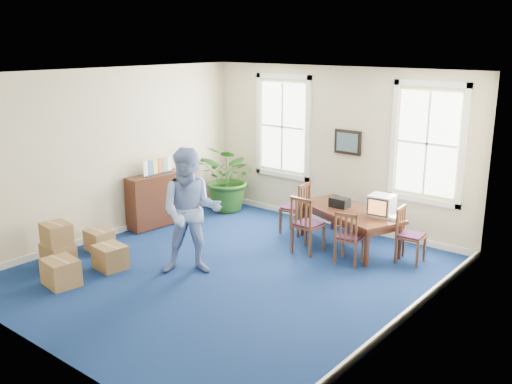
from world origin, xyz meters
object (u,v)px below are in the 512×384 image
Objects in this scene: conference_table at (348,228)px; chair_near_left at (308,224)px; crt_tv at (381,205)px; cardboard_boxes at (69,245)px; potted_plant at (230,178)px; credenza at (159,200)px; man at (191,212)px.

conference_table is 1.97× the size of chair_near_left.
crt_tv is 5.36m from cardboard_boxes.
crt_tv is 0.32× the size of cardboard_boxes.
cardboard_boxes is (-2.66, -3.11, -0.13)m from chair_near_left.
potted_plant reaches higher than crt_tv.
credenza is at bearing 13.92° from chair_near_left.
credenza reaches higher than cardboard_boxes.
cardboard_boxes is at bearing 51.69° from chair_near_left.
conference_table is 4.90m from cardboard_boxes.
chair_near_left is 2.24m from man.
man is 1.39× the size of potted_plant.
chair_near_left is 0.70× the size of potted_plant.
crt_tv reaches higher than chair_near_left.
conference_table is 3.07m from man.
chair_near_left reaches higher than conference_table.
crt_tv is 0.33× the size of credenza.
crt_tv is at bearing -4.03° from potted_plant.
crt_tv is at bearing 23.29° from credenza.
potted_plant is (-1.82, 2.97, -0.29)m from man.
man is (-0.95, -1.96, 0.51)m from chair_near_left.
credenza is 0.97× the size of cardboard_boxes.
credenza reaches higher than conference_table.
potted_plant is (-3.79, 0.27, -0.14)m from crt_tv.
crt_tv is 0.30× the size of potted_plant.
potted_plant is at bearing -17.86° from chair_near_left.
crt_tv reaches higher than cardboard_boxes.
crt_tv is 3.35m from man.
man is at bearing -24.90° from credenza.
crt_tv is 4.48m from credenza.
chair_near_left is 2.95m from potted_plant.
man is (-1.37, -2.66, 0.68)m from conference_table.
conference_table is 3.88m from credenza.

